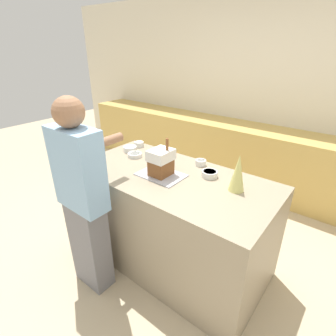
{
  "coord_description": "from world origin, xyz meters",
  "views": [
    {
      "loc": [
        1.2,
        -1.55,
        1.92
      ],
      "look_at": [
        -0.04,
        0.0,
        0.98
      ],
      "focal_mm": 28.0,
      "sensor_mm": 36.0,
      "label": 1
    }
  ],
  "objects_px": {
    "candy_bowl_near_tray_right": "(130,149)",
    "candy_bowl_beside_tree": "(210,174)",
    "candy_bowl_far_right": "(201,162)",
    "decorative_tree": "(238,173)",
    "candy_bowl_center_rear": "(139,144)",
    "gingerbread_house": "(161,162)",
    "candy_bowl_front_corner": "(135,155)",
    "baking_tray": "(161,175)",
    "person": "(83,200)",
    "candy_bowl_far_left": "(158,156)"
  },
  "relations": [
    {
      "from": "gingerbread_house",
      "to": "candy_bowl_front_corner",
      "type": "bearing_deg",
      "value": 162.02
    },
    {
      "from": "candy_bowl_front_corner",
      "to": "candy_bowl_center_rear",
      "type": "height_order",
      "value": "candy_bowl_center_rear"
    },
    {
      "from": "candy_bowl_near_tray_right",
      "to": "candy_bowl_beside_tree",
      "type": "bearing_deg",
      "value": 0.54
    },
    {
      "from": "candy_bowl_near_tray_right",
      "to": "candy_bowl_far_left",
      "type": "bearing_deg",
      "value": 4.81
    },
    {
      "from": "decorative_tree",
      "to": "candy_bowl_near_tray_right",
      "type": "xyz_separation_m",
      "value": [
        -1.2,
        0.06,
        -0.12
      ]
    },
    {
      "from": "candy_bowl_beside_tree",
      "to": "person",
      "type": "height_order",
      "value": "person"
    },
    {
      "from": "candy_bowl_beside_tree",
      "to": "candy_bowl_near_tray_right",
      "type": "relative_size",
      "value": 0.97
    },
    {
      "from": "decorative_tree",
      "to": "candy_bowl_front_corner",
      "type": "relative_size",
      "value": 2.12
    },
    {
      "from": "decorative_tree",
      "to": "candy_bowl_center_rear",
      "type": "bearing_deg",
      "value": 169.92
    },
    {
      "from": "decorative_tree",
      "to": "person",
      "type": "distance_m",
      "value": 1.18
    },
    {
      "from": "candy_bowl_far_left",
      "to": "candy_bowl_beside_tree",
      "type": "bearing_deg",
      "value": -2.06
    },
    {
      "from": "candy_bowl_front_corner",
      "to": "candy_bowl_near_tray_right",
      "type": "bearing_deg",
      "value": 152.83
    },
    {
      "from": "candy_bowl_far_left",
      "to": "candy_bowl_beside_tree",
      "type": "distance_m",
      "value": 0.58
    },
    {
      "from": "candy_bowl_far_left",
      "to": "candy_bowl_near_tray_right",
      "type": "height_order",
      "value": "candy_bowl_near_tray_right"
    },
    {
      "from": "candy_bowl_far_right",
      "to": "candy_bowl_beside_tree",
      "type": "distance_m",
      "value": 0.24
    },
    {
      "from": "candy_bowl_far_left",
      "to": "candy_bowl_front_corner",
      "type": "height_order",
      "value": "candy_bowl_far_left"
    },
    {
      "from": "decorative_tree",
      "to": "person",
      "type": "bearing_deg",
      "value": -140.89
    },
    {
      "from": "person",
      "to": "candy_bowl_center_rear",
      "type": "bearing_deg",
      "value": 108.79
    },
    {
      "from": "baking_tray",
      "to": "candy_bowl_far_right",
      "type": "xyz_separation_m",
      "value": [
        0.15,
        0.38,
        0.02
      ]
    },
    {
      "from": "gingerbread_house",
      "to": "candy_bowl_front_corner",
      "type": "xyz_separation_m",
      "value": [
        -0.46,
        0.15,
        -0.11
      ]
    },
    {
      "from": "baking_tray",
      "to": "decorative_tree",
      "type": "distance_m",
      "value": 0.64
    },
    {
      "from": "baking_tray",
      "to": "gingerbread_house",
      "type": "distance_m",
      "value": 0.12
    },
    {
      "from": "person",
      "to": "candy_bowl_near_tray_right",
      "type": "bearing_deg",
      "value": 110.73
    },
    {
      "from": "gingerbread_house",
      "to": "candy_bowl_near_tray_right",
      "type": "relative_size",
      "value": 2.34
    },
    {
      "from": "candy_bowl_beside_tree",
      "to": "candy_bowl_far_left",
      "type": "bearing_deg",
      "value": 177.94
    },
    {
      "from": "baking_tray",
      "to": "candy_bowl_center_rear",
      "type": "xyz_separation_m",
      "value": [
        -0.62,
        0.38,
        0.03
      ]
    },
    {
      "from": "baking_tray",
      "to": "candy_bowl_far_left",
      "type": "xyz_separation_m",
      "value": [
        -0.25,
        0.25,
        0.02
      ]
    },
    {
      "from": "person",
      "to": "decorative_tree",
      "type": "bearing_deg",
      "value": 39.11
    },
    {
      "from": "candy_bowl_far_left",
      "to": "baking_tray",
      "type": "bearing_deg",
      "value": -45.39
    },
    {
      "from": "gingerbread_house",
      "to": "candy_bowl_far_right",
      "type": "bearing_deg",
      "value": 68.44
    },
    {
      "from": "candy_bowl_far_left",
      "to": "person",
      "type": "bearing_deg",
      "value": -93.62
    },
    {
      "from": "candy_bowl_beside_tree",
      "to": "candy_bowl_center_rear",
      "type": "relative_size",
      "value": 1.33
    },
    {
      "from": "candy_bowl_far_left",
      "to": "candy_bowl_center_rear",
      "type": "height_order",
      "value": "candy_bowl_center_rear"
    },
    {
      "from": "baking_tray",
      "to": "candy_bowl_center_rear",
      "type": "bearing_deg",
      "value": 148.68
    },
    {
      "from": "decorative_tree",
      "to": "candy_bowl_center_rear",
      "type": "height_order",
      "value": "decorative_tree"
    },
    {
      "from": "decorative_tree",
      "to": "candy_bowl_beside_tree",
      "type": "bearing_deg",
      "value": 165.66
    },
    {
      "from": "baking_tray",
      "to": "candy_bowl_front_corner",
      "type": "bearing_deg",
      "value": 161.97
    },
    {
      "from": "candy_bowl_front_corner",
      "to": "candy_bowl_beside_tree",
      "type": "xyz_separation_m",
      "value": [
        0.79,
        0.08,
        0.01
      ]
    },
    {
      "from": "decorative_tree",
      "to": "person",
      "type": "relative_size",
      "value": 0.18
    },
    {
      "from": "candy_bowl_near_tray_right",
      "to": "decorative_tree",
      "type": "bearing_deg",
      "value": -2.86
    },
    {
      "from": "candy_bowl_far_right",
      "to": "person",
      "type": "relative_size",
      "value": 0.06
    },
    {
      "from": "candy_bowl_front_corner",
      "to": "candy_bowl_far_right",
      "type": "relative_size",
      "value": 1.41
    },
    {
      "from": "candy_bowl_front_corner",
      "to": "gingerbread_house",
      "type": "bearing_deg",
      "value": -17.98
    },
    {
      "from": "candy_bowl_far_left",
      "to": "candy_bowl_beside_tree",
      "type": "xyz_separation_m",
      "value": [
        0.58,
        -0.02,
        0.0
      ]
    },
    {
      "from": "decorative_tree",
      "to": "candy_bowl_far_left",
      "type": "height_order",
      "value": "decorative_tree"
    },
    {
      "from": "person",
      "to": "candy_bowl_far_left",
      "type": "bearing_deg",
      "value": 86.38
    },
    {
      "from": "baking_tray",
      "to": "candy_bowl_near_tray_right",
      "type": "relative_size",
      "value": 2.83
    },
    {
      "from": "candy_bowl_far_left",
      "to": "candy_bowl_near_tray_right",
      "type": "relative_size",
      "value": 0.91
    },
    {
      "from": "candy_bowl_beside_tree",
      "to": "person",
      "type": "distance_m",
      "value": 1.03
    },
    {
      "from": "gingerbread_house",
      "to": "candy_bowl_near_tray_right",
      "type": "distance_m",
      "value": 0.65
    }
  ]
}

